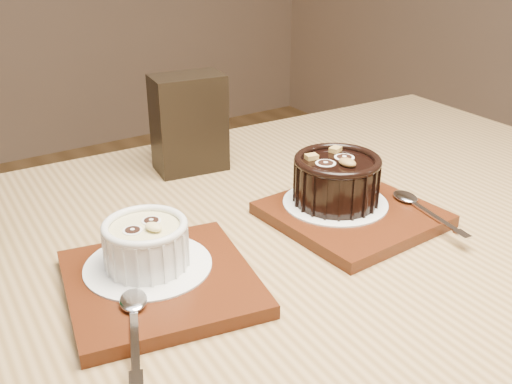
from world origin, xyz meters
TOP-DOWN VIEW (x-y plane):
  - table at (0.15, 0.05)m, footprint 1.23×0.85m
  - tray_left at (0.02, 0.06)m, footprint 0.21×0.21m
  - doily_left at (0.01, 0.09)m, footprint 0.13×0.13m
  - ramekin_white at (0.01, 0.09)m, footprint 0.09×0.09m
  - spoon_left at (-0.04, 0.00)m, footprint 0.07×0.13m
  - tray_right at (0.28, 0.07)m, footprint 0.19×0.19m
  - doily_right at (0.27, 0.09)m, footprint 0.13×0.13m
  - ramekin_dark at (0.27, 0.09)m, footprint 0.11×0.11m
  - spoon_right at (0.34, 0.02)m, footprint 0.05×0.14m
  - condiment_stand at (0.19, 0.32)m, footprint 0.11×0.07m

SIDE VIEW (x-z plane):
  - table at x=0.15m, z-range 0.28..1.03m
  - tray_left at x=0.02m, z-range 0.75..0.76m
  - tray_right at x=0.28m, z-range 0.75..0.76m
  - doily_left at x=0.01m, z-range 0.77..0.77m
  - doily_right at x=0.27m, z-range 0.77..0.77m
  - spoon_left at x=-0.04m, z-range 0.77..0.77m
  - spoon_right at x=0.34m, z-range 0.77..0.77m
  - ramekin_white at x=0.01m, z-range 0.77..0.82m
  - ramekin_dark at x=0.27m, z-range 0.77..0.83m
  - condiment_stand at x=0.19m, z-range 0.75..0.89m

